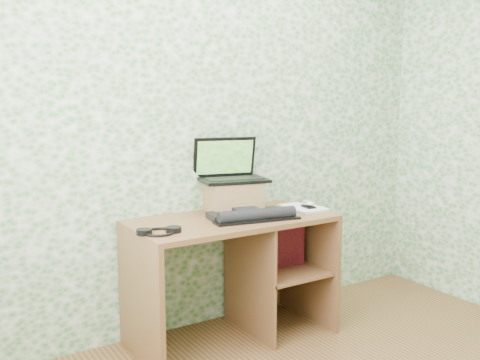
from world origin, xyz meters
TOP-DOWN VIEW (x-y plane):
  - wall_back at (0.00, 1.75)m, footprint 3.50×0.00m
  - desk at (0.08, 1.47)m, footprint 1.20×0.60m
  - riser at (0.10, 1.58)m, footprint 0.37×0.33m
  - laptop at (0.10, 1.63)m, footprint 0.45×0.36m
  - keyboard at (0.08, 1.36)m, footprint 0.52×0.33m
  - headphones at (-0.51, 1.33)m, footprint 0.23×0.20m
  - notepad at (0.53, 1.43)m, footprint 0.20×0.29m
  - mouse at (0.54, 1.39)m, footprint 0.08×0.11m
  - pen at (0.59, 1.50)m, footprint 0.05×0.12m
  - red_box at (0.40, 1.44)m, footprint 0.25×0.10m

SIDE VIEW (x-z plane):
  - desk at x=0.08m, z-range 0.11..0.86m
  - red_box at x=0.40m, z-range 0.39..0.68m
  - notepad at x=0.53m, z-range 0.75..0.76m
  - headphones at x=-0.51m, z-range 0.75..0.78m
  - pen at x=0.59m, z-range 0.76..0.77m
  - keyboard at x=0.08m, z-range 0.74..0.81m
  - mouse at x=0.54m, z-range 0.76..0.80m
  - riser at x=0.10m, z-range 0.75..0.94m
  - laptop at x=0.10m, z-range 0.87..1.14m
  - wall_back at x=0.00m, z-range -0.45..3.05m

